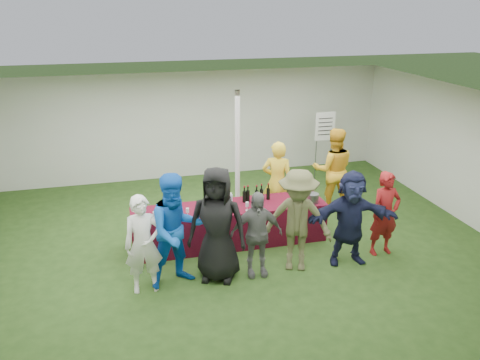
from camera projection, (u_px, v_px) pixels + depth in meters
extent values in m
plane|color=#284719|center=(227.00, 247.00, 8.72)|extent=(60.00, 60.00, 0.00)
plane|color=white|center=(192.00, 125.00, 11.86)|extent=(10.00, 0.00, 10.00)
plane|color=white|center=(315.00, 319.00, 4.62)|extent=(10.00, 0.00, 10.00)
plane|color=white|center=(469.00, 158.00, 9.39)|extent=(0.00, 8.00, 8.00)
plane|color=white|center=(226.00, 104.00, 7.76)|extent=(10.00, 10.00, 0.00)
cylinder|color=silver|center=(237.00, 157.00, 9.44)|extent=(0.10, 0.10, 2.70)
cube|color=maroon|center=(230.00, 224.00, 8.76)|extent=(3.60, 0.80, 0.75)
cylinder|color=black|center=(244.00, 197.00, 8.77)|extent=(0.07, 0.07, 0.22)
cylinder|color=black|center=(244.00, 189.00, 8.72)|extent=(0.03, 0.03, 0.08)
cylinder|color=maroon|center=(244.00, 187.00, 8.70)|extent=(0.03, 0.03, 0.02)
cylinder|color=black|center=(248.00, 196.00, 8.81)|extent=(0.07, 0.07, 0.22)
cylinder|color=black|center=(248.00, 188.00, 8.76)|extent=(0.03, 0.03, 0.08)
cylinder|color=maroon|center=(248.00, 186.00, 8.74)|extent=(0.03, 0.03, 0.02)
cylinder|color=black|center=(257.00, 196.00, 8.81)|extent=(0.07, 0.07, 0.22)
cylinder|color=black|center=(257.00, 189.00, 8.75)|extent=(0.03, 0.03, 0.08)
cylinder|color=maroon|center=(257.00, 186.00, 8.74)|extent=(0.03, 0.03, 0.02)
cylinder|color=black|center=(261.00, 195.00, 8.87)|extent=(0.07, 0.07, 0.22)
cylinder|color=black|center=(262.00, 187.00, 8.82)|extent=(0.03, 0.03, 0.08)
cylinder|color=maroon|center=(262.00, 185.00, 8.80)|extent=(0.03, 0.03, 0.02)
cylinder|color=black|center=(268.00, 194.00, 8.90)|extent=(0.07, 0.07, 0.22)
cylinder|color=black|center=(268.00, 187.00, 8.85)|extent=(0.03, 0.03, 0.08)
cylinder|color=maroon|center=(268.00, 184.00, 8.83)|extent=(0.03, 0.03, 0.02)
cylinder|color=silver|center=(155.00, 220.00, 8.07)|extent=(0.06, 0.06, 0.00)
cylinder|color=silver|center=(155.00, 218.00, 8.06)|extent=(0.01, 0.01, 0.07)
cylinder|color=silver|center=(154.00, 214.00, 8.03)|extent=(0.06, 0.06, 0.08)
cylinder|color=silver|center=(175.00, 219.00, 8.13)|extent=(0.06, 0.06, 0.00)
cylinder|color=silver|center=(175.00, 217.00, 8.11)|extent=(0.01, 0.01, 0.07)
cylinder|color=silver|center=(174.00, 212.00, 8.08)|extent=(0.06, 0.06, 0.08)
cylinder|color=#450709|center=(174.00, 214.00, 8.10)|extent=(0.05, 0.05, 0.02)
cylinder|color=silver|center=(188.00, 217.00, 8.21)|extent=(0.06, 0.06, 0.00)
cylinder|color=silver|center=(188.00, 215.00, 8.20)|extent=(0.01, 0.01, 0.07)
cylinder|color=silver|center=(187.00, 210.00, 8.17)|extent=(0.06, 0.06, 0.08)
cylinder|color=silver|center=(218.00, 215.00, 8.29)|extent=(0.06, 0.06, 0.00)
cylinder|color=silver|center=(218.00, 213.00, 8.27)|extent=(0.01, 0.01, 0.07)
cylinder|color=silver|center=(218.00, 208.00, 8.25)|extent=(0.06, 0.06, 0.08)
cylinder|color=silver|center=(298.00, 204.00, 8.70)|extent=(0.06, 0.06, 0.00)
cylinder|color=silver|center=(298.00, 202.00, 8.69)|extent=(0.01, 0.01, 0.07)
cylinder|color=silver|center=(298.00, 198.00, 8.66)|extent=(0.06, 0.06, 0.08)
cylinder|color=#450709|center=(298.00, 200.00, 8.67)|extent=(0.05, 0.05, 0.02)
cylinder|color=silver|center=(247.00, 210.00, 8.46)|extent=(0.06, 0.06, 0.00)
cylinder|color=silver|center=(247.00, 208.00, 8.44)|extent=(0.01, 0.01, 0.07)
cylinder|color=silver|center=(247.00, 204.00, 8.41)|extent=(0.06, 0.06, 0.08)
cylinder|color=silver|center=(231.00, 199.00, 8.68)|extent=(0.07, 0.07, 0.20)
cylinder|color=silver|center=(231.00, 194.00, 8.64)|extent=(0.03, 0.03, 0.03)
cube|color=white|center=(310.00, 196.00, 9.04)|extent=(0.25, 0.18, 0.03)
cylinder|color=slate|center=(313.00, 198.00, 8.76)|extent=(0.22, 0.22, 0.18)
cylinder|color=slate|center=(315.00, 162.00, 11.64)|extent=(0.02, 0.02, 1.10)
cylinder|color=slate|center=(330.00, 161.00, 11.74)|extent=(0.02, 0.02, 1.10)
cube|color=white|center=(325.00, 126.00, 11.37)|extent=(0.50, 0.02, 0.70)
cube|color=black|center=(326.00, 118.00, 11.29)|extent=(0.36, 0.01, 0.02)
cube|color=black|center=(326.00, 122.00, 11.32)|extent=(0.36, 0.01, 0.02)
cube|color=black|center=(325.00, 126.00, 11.36)|extent=(0.36, 0.01, 0.02)
cube|color=black|center=(325.00, 130.00, 11.39)|extent=(0.36, 0.01, 0.02)
cube|color=black|center=(325.00, 134.00, 11.43)|extent=(0.36, 0.01, 0.02)
imported|color=yellow|center=(277.00, 182.00, 9.49)|extent=(0.74, 0.64, 1.72)
imported|color=yellow|center=(333.00, 170.00, 10.03)|extent=(1.04, 0.90, 1.83)
imported|color=white|center=(143.00, 245.00, 7.16)|extent=(0.60, 0.41, 1.60)
imported|color=blue|center=(177.00, 231.00, 7.30)|extent=(1.06, 0.92, 1.88)
imported|color=black|center=(217.00, 225.00, 7.44)|extent=(1.10, 0.92, 1.92)
imported|color=slate|center=(256.00, 234.00, 7.61)|extent=(0.89, 0.42, 1.48)
imported|color=brown|center=(297.00, 221.00, 7.73)|extent=(1.32, 1.03, 1.79)
imported|color=#181C3B|center=(350.00, 218.00, 7.94)|extent=(1.61, 0.68, 1.69)
imported|color=maroon|center=(385.00, 214.00, 8.26)|extent=(0.59, 0.41, 1.55)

